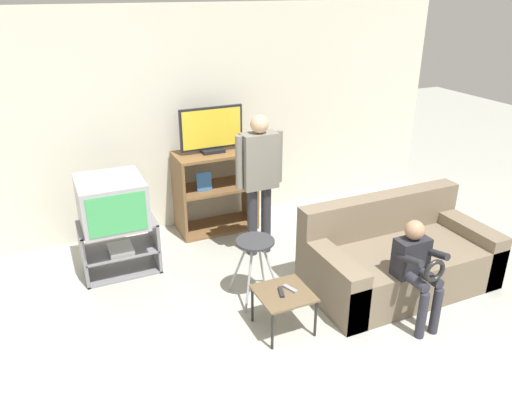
# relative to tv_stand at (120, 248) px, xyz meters

# --- Properties ---
(wall_back) EXTENTS (6.40, 0.06, 2.60)m
(wall_back) POSITION_rel_tv_stand_xyz_m (1.24, 0.86, 1.02)
(wall_back) COLOR silver
(wall_back) RESTS_ON ground_plane
(tv_stand) EXTENTS (0.76, 0.46, 0.56)m
(tv_stand) POSITION_rel_tv_stand_xyz_m (0.00, 0.00, 0.00)
(tv_stand) COLOR slate
(tv_stand) RESTS_ON ground_plane
(television_main) EXTENTS (0.63, 0.66, 0.48)m
(television_main) POSITION_rel_tv_stand_xyz_m (-0.02, -0.00, 0.52)
(television_main) COLOR #9E9EA3
(television_main) RESTS_ON tv_stand
(media_shelf) EXTENTS (0.94, 0.49, 0.98)m
(media_shelf) POSITION_rel_tv_stand_xyz_m (1.26, 0.54, 0.23)
(media_shelf) COLOR brown
(media_shelf) RESTS_ON ground_plane
(television_flat) EXTENTS (0.75, 0.20, 0.53)m
(television_flat) POSITION_rel_tv_stand_xyz_m (1.24, 0.56, 0.96)
(television_flat) COLOR black
(television_flat) RESTS_ON media_shelf
(folding_stool) EXTENTS (0.40, 0.43, 0.62)m
(folding_stool) POSITION_rel_tv_stand_xyz_m (1.09, -1.00, 0.23)
(folding_stool) COLOR #99999E
(folding_stool) RESTS_ON ground_plane
(snack_table) EXTENTS (0.45, 0.45, 0.37)m
(snack_table) POSITION_rel_tv_stand_xyz_m (1.11, -1.54, 0.05)
(snack_table) COLOR brown
(snack_table) RESTS_ON ground_plane
(remote_control_black) EXTENTS (0.08, 0.15, 0.02)m
(remote_control_black) POSITION_rel_tv_stand_xyz_m (1.09, -1.54, 0.11)
(remote_control_black) COLOR #232328
(remote_control_black) RESTS_ON snack_table
(remote_control_white) EXTENTS (0.08, 0.15, 0.02)m
(remote_control_white) POSITION_rel_tv_stand_xyz_m (1.18, -1.53, 0.11)
(remote_control_white) COLOR gray
(remote_control_white) RESTS_ON snack_table
(couch) EXTENTS (1.83, 0.94, 0.84)m
(couch) POSITION_rel_tv_stand_xyz_m (2.47, -1.37, 0.01)
(couch) COLOR #756651
(couch) RESTS_ON ground_plane
(person_standing_adult) EXTENTS (0.53, 0.20, 1.58)m
(person_standing_adult) POSITION_rel_tv_stand_xyz_m (1.48, -0.23, 0.68)
(person_standing_adult) COLOR #2D2D33
(person_standing_adult) RESTS_ON ground_plane
(person_seated_child) EXTENTS (0.33, 0.43, 0.96)m
(person_seated_child) POSITION_rel_tv_stand_xyz_m (2.20, -1.91, 0.30)
(person_seated_child) COLOR #2D2D38
(person_seated_child) RESTS_ON ground_plane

